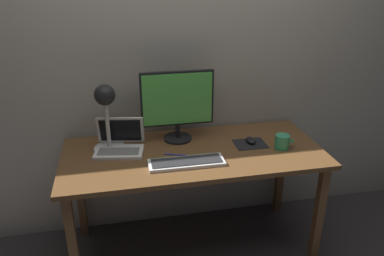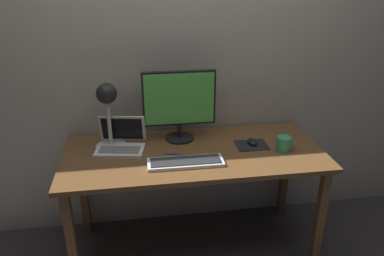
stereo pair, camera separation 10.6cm
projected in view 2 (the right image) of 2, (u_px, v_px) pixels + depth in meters
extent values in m
plane|color=#383333|center=(194.00, 246.00, 2.65)|extent=(4.80, 4.80, 0.00)
cube|color=#B2A893|center=(184.00, 47.00, 2.49)|extent=(4.80, 0.06, 2.60)
cube|color=brown|center=(194.00, 153.00, 2.36)|extent=(1.60, 0.70, 0.03)
cube|color=brown|center=(72.00, 245.00, 2.14)|extent=(0.05, 0.05, 0.71)
cube|color=brown|center=(320.00, 220.00, 2.35)|extent=(0.05, 0.05, 0.71)
cube|color=brown|center=(83.00, 189.00, 2.67)|extent=(0.05, 0.05, 0.71)
cube|color=brown|center=(285.00, 173.00, 2.87)|extent=(0.05, 0.05, 0.71)
cylinder|color=black|center=(180.00, 138.00, 2.52)|extent=(0.19, 0.19, 0.01)
cylinder|color=black|center=(180.00, 130.00, 2.50)|extent=(0.03, 0.03, 0.09)
cube|color=black|center=(179.00, 98.00, 2.41)|extent=(0.46, 0.03, 0.35)
cube|color=#59C64C|center=(179.00, 99.00, 2.39)|extent=(0.44, 0.00, 0.33)
cube|color=silver|center=(186.00, 163.00, 2.20)|extent=(0.44, 0.14, 0.02)
cube|color=#28282B|center=(186.00, 161.00, 2.20)|extent=(0.41, 0.12, 0.01)
cube|color=silver|center=(120.00, 150.00, 2.35)|extent=(0.32, 0.23, 0.02)
cube|color=slate|center=(119.00, 150.00, 2.33)|extent=(0.26, 0.14, 0.00)
cube|color=silver|center=(122.00, 128.00, 2.41)|extent=(0.29, 0.10, 0.18)
cube|color=black|center=(122.00, 128.00, 2.41)|extent=(0.26, 0.09, 0.15)
cylinder|color=beige|center=(111.00, 146.00, 2.40)|extent=(0.19, 0.19, 0.01)
cylinder|color=silver|center=(109.00, 122.00, 2.33)|extent=(0.02, 0.02, 0.32)
sphere|color=black|center=(106.00, 93.00, 2.26)|extent=(0.13, 0.13, 0.13)
sphere|color=#FFEAB2|center=(107.00, 99.00, 2.26)|extent=(0.04, 0.04, 0.04)
cube|color=black|center=(252.00, 145.00, 2.43)|extent=(0.20, 0.16, 0.00)
ellipsoid|color=black|center=(252.00, 141.00, 2.44)|extent=(0.06, 0.10, 0.03)
cylinder|color=#339966|center=(284.00, 144.00, 2.35)|extent=(0.09, 0.09, 0.09)
torus|color=#339966|center=(292.00, 143.00, 2.36)|extent=(0.05, 0.05, 0.01)
cylinder|color=#2633A5|center=(176.00, 154.00, 2.31)|extent=(0.13, 0.05, 0.01)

